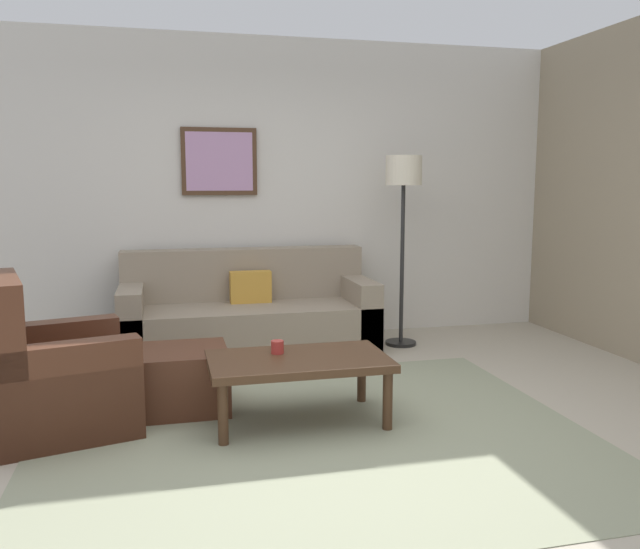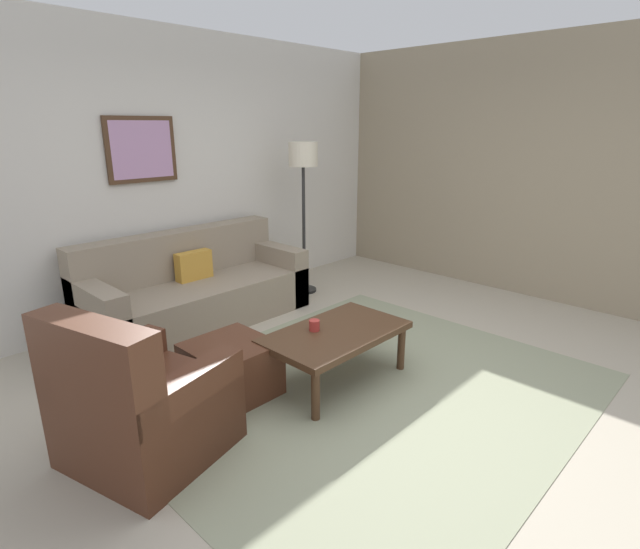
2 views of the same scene
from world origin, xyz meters
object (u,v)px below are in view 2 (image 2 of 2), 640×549
Objects in this scene: couch_main at (193,291)px; armchair_leather at (138,413)px; framed_artwork at (142,150)px; lamp_standing at (303,170)px; ottoman at (231,369)px; coffee_table at (336,337)px; cup at (314,325)px.

armchair_leather reaches higher than couch_main.
framed_artwork is (1.22, 2.05, 1.36)m from armchair_leather.
couch_main is 2.22× the size of armchair_leather.
lamp_standing is 1.69m from framed_artwork.
ottoman is at bearing -112.76° from couch_main.
framed_artwork is (0.42, 1.84, 1.46)m from ottoman.
coffee_table is at bearing -83.32° from framed_artwork.
lamp_standing is (1.38, -0.17, 1.11)m from couch_main.
cup is at bearing -3.14° from armchair_leather.
ottoman is 2.65m from lamp_standing.
framed_artwork reaches higher than ottoman.
cup is (1.37, -0.08, 0.14)m from armchair_leather.
lamp_standing is (1.42, 1.56, 0.96)m from cup.
lamp_standing is 2.50× the size of framed_artwork.
armchair_leather is 1.38m from cup.
couch_main is at bearing 49.57° from armchair_leather.
ottoman is at bearing 149.38° from coffee_table.
couch_main is 1.84m from coffee_table.
coffee_table is 13.41× the size of cup.
framed_artwork is at bearing 159.93° from lamp_standing.
couch_main is 1.78m from lamp_standing.
couch_main is 1.73m from cup.
couch_main is 3.87× the size of ottoman.
couch_main is 1.56m from ottoman.
lamp_standing is at bearing 47.72° from cup.
armchair_leather is 1.74× the size of ottoman.
ottoman is (-0.60, -1.44, -0.10)m from couch_main.
cup is at bearing -91.09° from couch_main.
coffee_table is at bearing -127.95° from lamp_standing.
armchair_leather reaches higher than ottoman.
armchair_leather is at bearing -165.34° from ottoman.
framed_artwork is (-0.19, 0.41, 1.37)m from couch_main.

